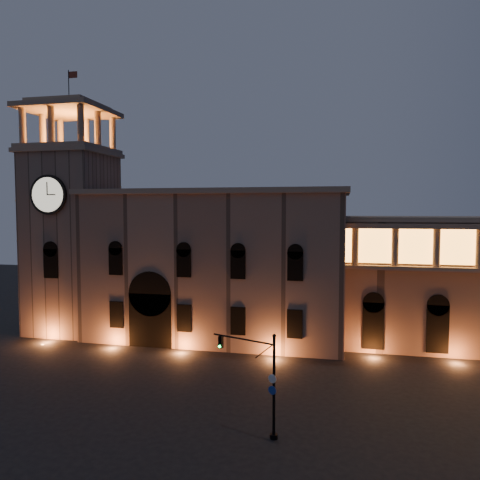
{
  "coord_description": "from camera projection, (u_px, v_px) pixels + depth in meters",
  "views": [
    {
      "loc": [
        12.69,
        -31.71,
        15.34
      ],
      "look_at": [
        2.2,
        16.0,
        12.11
      ],
      "focal_mm": 35.0,
      "sensor_mm": 36.0,
      "label": 1
    }
  ],
  "objects": [
    {
      "name": "ground",
      "position": [
        165.0,
        416.0,
        34.64
      ],
      "size": [
        160.0,
        160.0,
        0.0
      ],
      "primitive_type": "plane",
      "color": "black",
      "rests_on": "ground"
    },
    {
      "name": "clock_tower",
      "position": [
        72.0,
        232.0,
        58.65
      ],
      "size": [
        9.8,
        9.8,
        32.4
      ],
      "color": "#806454",
      "rests_on": "ground"
    },
    {
      "name": "government_building",
      "position": [
        216.0,
        264.0,
        55.87
      ],
      "size": [
        30.8,
        12.8,
        17.6
      ],
      "color": "#806454",
      "rests_on": "ground"
    },
    {
      "name": "traffic_light",
      "position": [
        263.0,
        381.0,
        31.52
      ],
      "size": [
        4.89,
        2.06,
        7.11
      ],
      "rotation": [
        0.0,
        0.0,
        -0.36
      ],
      "color": "black",
      "rests_on": "ground"
    }
  ]
}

